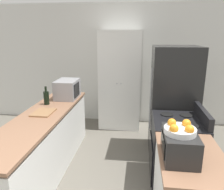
{
  "coord_description": "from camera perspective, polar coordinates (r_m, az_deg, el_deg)",
  "views": [
    {
      "loc": [
        0.41,
        -1.28,
        1.95
      ],
      "look_at": [
        0.0,
        1.93,
        1.05
      ],
      "focal_mm": 35.0,
      "sensor_mm": 36.0,
      "label": 1
    }
  ],
  "objects": [
    {
      "name": "wall_back",
      "position": [
        4.88,
        2.4,
        7.88
      ],
      "size": [
        7.0,
        0.06,
        2.6
      ],
      "color": "silver",
      "rests_on": "ground_plane"
    },
    {
      "name": "counter_left",
      "position": [
        3.33,
        -17.45,
        -12.46
      ],
      "size": [
        0.6,
        2.54,
        0.89
      ],
      "color": "silver",
      "rests_on": "ground_plane"
    },
    {
      "name": "pantry_cabinet",
      "position": [
        4.6,
        2.16,
        3.8
      ],
      "size": [
        0.85,
        0.59,
        2.03
      ],
      "color": "white",
      "rests_on": "ground_plane"
    },
    {
      "name": "stove",
      "position": [
        3.14,
        16.41,
        -13.69
      ],
      "size": [
        0.66,
        0.74,
        1.05
      ],
      "color": "black",
      "rests_on": "ground_plane"
    },
    {
      "name": "refrigerator",
      "position": [
        3.7,
        15.6,
        -1.71
      ],
      "size": [
        0.74,
        0.76,
        1.78
      ],
      "color": "black",
      "rests_on": "ground_plane"
    },
    {
      "name": "microwave",
      "position": [
        3.83,
        -11.57,
        1.52
      ],
      "size": [
        0.35,
        0.47,
        0.32
      ],
      "color": "#939399",
      "rests_on": "counter_left"
    },
    {
      "name": "wine_bottle",
      "position": [
        3.56,
        -16.77,
        -0.65
      ],
      "size": [
        0.08,
        0.08,
        0.29
      ],
      "color": "black",
      "rests_on": "counter_left"
    },
    {
      "name": "toaster_oven",
      "position": [
        2.07,
        17.19,
        -12.32
      ],
      "size": [
        0.29,
        0.44,
        0.24
      ],
      "color": "black",
      "rests_on": "counter_right"
    },
    {
      "name": "fruit_bowl",
      "position": [
        1.98,
        17.37,
        -8.49
      ],
      "size": [
        0.27,
        0.27,
        0.11
      ],
      "color": "silver",
      "rests_on": "toaster_oven"
    },
    {
      "name": "cutting_board",
      "position": [
        3.21,
        -17.49,
        -4.35
      ],
      "size": [
        0.26,
        0.34,
        0.02
      ],
      "color": "#8E6642",
      "rests_on": "counter_left"
    }
  ]
}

